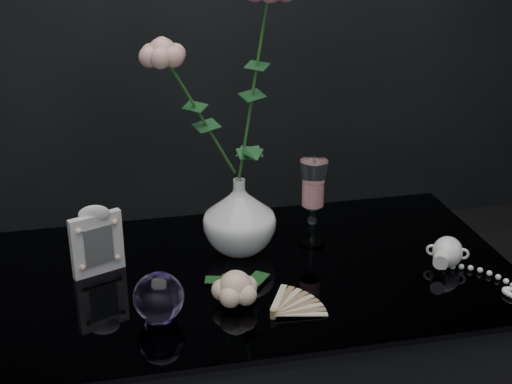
{
  "coord_description": "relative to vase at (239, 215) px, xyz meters",
  "views": [
    {
      "loc": [
        -0.26,
        -1.17,
        1.47
      ],
      "look_at": [
        0.01,
        0.08,
        0.92
      ],
      "focal_mm": 50.0,
      "sensor_mm": 36.0,
      "label": 1
    }
  ],
  "objects": [
    {
      "name": "picture_frame",
      "position": [
        -0.29,
        -0.04,
        -0.01
      ],
      "size": [
        0.13,
        0.12,
        0.15
      ],
      "primitive_type": null,
      "rotation": [
        0.0,
        0.0,
        0.38
      ],
      "color": "white",
      "rests_on": "table"
    },
    {
      "name": "loose_rose",
      "position": [
        -0.05,
        -0.21,
        -0.05
      ],
      "size": [
        0.2,
        0.23,
        0.07
      ],
      "primitive_type": null,
      "rotation": [
        0.0,
        0.0,
        0.36
      ],
      "color": "#FFC9A4",
      "rests_on": "table"
    },
    {
      "name": "roses",
      "position": [
        -0.01,
        -0.0,
        0.29
      ],
      "size": [
        0.29,
        0.13,
        0.48
      ],
      "color": "#EEA797",
      "rests_on": "vase"
    },
    {
      "name": "paper_fan",
      "position": [
        0.01,
        -0.27,
        -0.07
      ],
      "size": [
        0.23,
        0.21,
        0.02
      ],
      "primitive_type": null,
      "rotation": [
        0.0,
        0.0,
        0.3
      ],
      "color": "beige",
      "rests_on": "table"
    },
    {
      "name": "paperweight",
      "position": [
        -0.19,
        -0.23,
        -0.03
      ],
      "size": [
        0.11,
        0.11,
        0.09
      ],
      "primitive_type": null,
      "rotation": [
        0.0,
        0.0,
        0.25
      ],
      "color": "#A683D5",
      "rests_on": "table"
    },
    {
      "name": "vase",
      "position": [
        0.0,
        0.0,
        0.0
      ],
      "size": [
        0.18,
        0.18,
        0.16
      ],
      "primitive_type": "imported",
      "rotation": [
        0.0,
        0.0,
        -0.23
      ],
      "color": "white",
      "rests_on": "table"
    },
    {
      "name": "pearl_jar",
      "position": [
        0.4,
        -0.16,
        -0.05
      ],
      "size": [
        0.29,
        0.29,
        0.06
      ],
      "primitive_type": null,
      "rotation": [
        0.0,
        0.0,
        -0.5
      ],
      "color": "white",
      "rests_on": "table"
    },
    {
      "name": "wine_glass",
      "position": [
        0.16,
        -0.0,
        0.01
      ],
      "size": [
        0.07,
        0.07,
        0.19
      ],
      "primitive_type": null,
      "rotation": [
        0.0,
        0.0,
        -0.28
      ],
      "color": "white",
      "rests_on": "table"
    }
  ]
}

